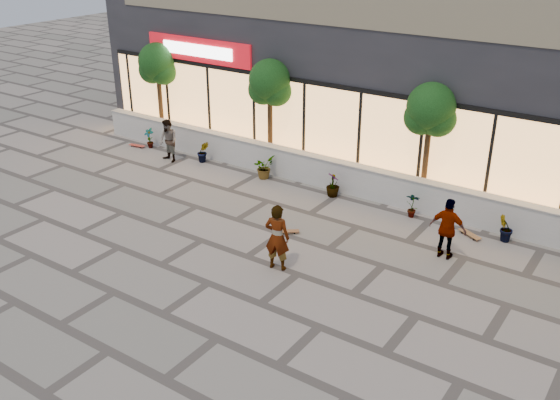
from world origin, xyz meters
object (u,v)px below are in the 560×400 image
Objects in this scene: skater_center at (277,237)px; skater_right_near at (448,229)px; skateboard_center at (287,231)px; tree_west at (157,66)px; tree_mideast at (430,113)px; skateboard_left at (137,145)px; tree_midwest at (270,85)px; skater_left at (168,141)px; skateboard_right_near at (470,234)px.

skater_center is 4.57m from skater_right_near.
tree_west is at bearing 118.22° from skateboard_center.
tree_mideast is 11.95m from skateboard_left.
tree_mideast is (6.00, 0.00, 0.00)m from tree_midwest.
tree_west is 2.15× the size of skater_center.
tree_west and tree_midwest have the same top height.
skater_left is at bearing -41.24° from skater_center.
tree_midwest is 5.76× the size of skateboard_center.
skater_center is 2.52× the size of skateboard_left.
tree_midwest is (5.50, 0.00, 0.00)m from tree_west.
skateboard_left is (-11.49, -1.50, -2.91)m from tree_mideast.
tree_mideast is 6.61m from skater_center.
tree_midwest is 1.00× the size of tree_mideast.
tree_mideast reaches higher than skater_left.
skateboard_center is 9.55m from skateboard_left.
skater_center is at bearing -53.49° from tree_midwest.
tree_west is 11.91m from skater_center.
skateboard_center is (-0.88, 1.78, -0.84)m from skater_center.
skater_right_near is 13.55m from skateboard_left.
skater_right_near is (1.95, -3.08, -2.12)m from tree_mideast.
tree_west reaches higher than skater_right_near.
skater_center is 1.13× the size of skater_left.
skateboard_center and skateboard_left have the same top height.
tree_west is 3.64m from skater_left.
skateboard_right_near is at bearing -10.48° from tree_midwest.
skater_center reaches higher than skateboard_right_near.
tree_midwest is 5.42× the size of skateboard_left.
tree_mideast is (11.50, 0.00, 0.00)m from tree_west.
skater_center is 1.06× the size of skater_right_near.
skateboard_center is (3.64, -4.32, -2.91)m from tree_midwest.
tree_midwest is at bearing -162.19° from skateboard_right_near.
skater_center is at bearing -33.90° from skateboard_left.
skateboard_left is (-10.01, 4.60, -0.84)m from skater_center.
skater_right_near is 2.54× the size of skateboard_center.
skater_right_near is (7.95, -3.08, -2.12)m from tree_midwest.
skater_center is at bearing -100.15° from skateboard_center.
skateboard_right_near is (11.41, 0.42, -0.73)m from skater_left.
skateboard_left is 0.93× the size of skateboard_right_near.
tree_midwest is 2.15× the size of skater_center.
tree_midwest reaches higher than skateboard_left.
tree_midwest is 2.27× the size of skater_right_near.
tree_midwest reaches higher than skateboard_right_near.
skater_left is 7.38m from skateboard_center.
skater_right_near reaches higher than skater_left.
skateboard_right_near is (0.16, 1.58, -0.79)m from skater_right_near.
skater_right_near is at bearing -67.45° from skateboard_right_near.
skateboard_right_near is (8.11, -1.50, -2.91)m from tree_midwest.
tree_midwest is 2.43× the size of skater_left.
skater_left is 11.44m from skateboard_right_near.
tree_mideast is 4.21m from skater_right_near.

